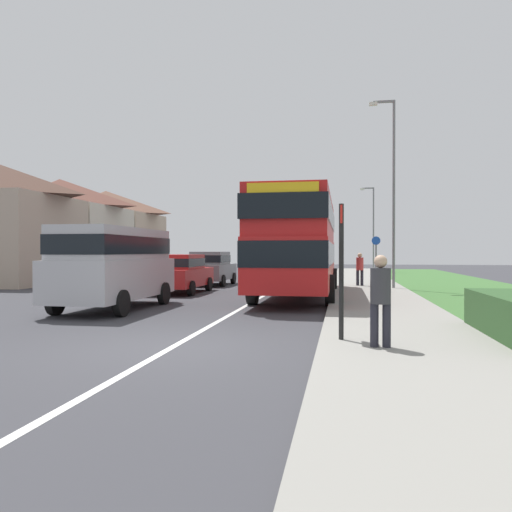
{
  "coord_description": "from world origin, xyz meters",
  "views": [
    {
      "loc": [
        3.02,
        -8.56,
        1.72
      ],
      "look_at": [
        0.56,
        5.58,
        1.6
      ],
      "focal_mm": 34.83,
      "sensor_mm": 36.0,
      "label": 1
    }
  ],
  "objects_px": {
    "street_lamp_far": "(372,223)",
    "double_decker_bus": "(298,241)",
    "pedestrian_walking_away": "(360,267)",
    "parked_van_silver": "(115,262)",
    "pedestrian_at_stop": "(380,296)",
    "parked_car_red": "(180,272)",
    "cycle_route_sign": "(376,257)",
    "street_lamp_mid": "(392,183)",
    "bus_stop_sign": "(341,262)",
    "parked_car_grey": "(211,267)"
  },
  "relations": [
    {
      "from": "pedestrian_at_stop",
      "to": "cycle_route_sign",
      "type": "bearing_deg",
      "value": 86.49
    },
    {
      "from": "double_decker_bus",
      "to": "parked_car_red",
      "type": "bearing_deg",
      "value": 168.29
    },
    {
      "from": "double_decker_bus",
      "to": "street_lamp_far",
      "type": "distance_m",
      "value": 23.63
    },
    {
      "from": "bus_stop_sign",
      "to": "cycle_route_sign",
      "type": "bearing_deg",
      "value": 84.22
    },
    {
      "from": "parked_car_red",
      "to": "street_lamp_mid",
      "type": "distance_m",
      "value": 10.05
    },
    {
      "from": "parked_car_red",
      "to": "street_lamp_far",
      "type": "height_order",
      "value": "street_lamp_far"
    },
    {
      "from": "street_lamp_far",
      "to": "double_decker_bus",
      "type": "bearing_deg",
      "value": -99.9
    },
    {
      "from": "pedestrian_walking_away",
      "to": "double_decker_bus",
      "type": "bearing_deg",
      "value": -114.75
    },
    {
      "from": "parked_car_red",
      "to": "pedestrian_at_stop",
      "type": "height_order",
      "value": "pedestrian_at_stop"
    },
    {
      "from": "parked_van_silver",
      "to": "pedestrian_at_stop",
      "type": "xyz_separation_m",
      "value": [
        7.34,
        -5.31,
        -0.45
      ]
    },
    {
      "from": "parked_car_red",
      "to": "pedestrian_at_stop",
      "type": "relative_size",
      "value": 2.49
    },
    {
      "from": "double_decker_bus",
      "to": "street_lamp_far",
      "type": "relative_size",
      "value": 1.47
    },
    {
      "from": "pedestrian_walking_away",
      "to": "cycle_route_sign",
      "type": "xyz_separation_m",
      "value": [
        0.91,
        2.42,
        0.45
      ]
    },
    {
      "from": "bus_stop_sign",
      "to": "street_lamp_mid",
      "type": "bearing_deg",
      "value": 80.87
    },
    {
      "from": "pedestrian_walking_away",
      "to": "street_lamp_far",
      "type": "bearing_deg",
      "value": 84.9
    },
    {
      "from": "double_decker_bus",
      "to": "cycle_route_sign",
      "type": "bearing_deg",
      "value": 66.54
    },
    {
      "from": "parked_car_red",
      "to": "bus_stop_sign",
      "type": "bearing_deg",
      "value": -57.9
    },
    {
      "from": "bus_stop_sign",
      "to": "cycle_route_sign",
      "type": "height_order",
      "value": "bus_stop_sign"
    },
    {
      "from": "parked_car_grey",
      "to": "pedestrian_at_stop",
      "type": "xyz_separation_m",
      "value": [
        7.29,
        -16.16,
        0.04
      ]
    },
    {
      "from": "pedestrian_at_stop",
      "to": "street_lamp_mid",
      "type": "xyz_separation_m",
      "value": [
        1.52,
        14.13,
        3.8
      ]
    },
    {
      "from": "bus_stop_sign",
      "to": "double_decker_bus",
      "type": "bearing_deg",
      "value": 99.62
    },
    {
      "from": "pedestrian_walking_away",
      "to": "street_lamp_far",
      "type": "relative_size",
      "value": 0.24
    },
    {
      "from": "street_lamp_far",
      "to": "cycle_route_sign",
      "type": "bearing_deg",
      "value": -92.56
    },
    {
      "from": "parked_car_red",
      "to": "cycle_route_sign",
      "type": "xyz_separation_m",
      "value": [
        8.37,
        6.71,
        0.54
      ]
    },
    {
      "from": "parked_van_silver",
      "to": "pedestrian_at_stop",
      "type": "height_order",
      "value": "parked_van_silver"
    },
    {
      "from": "pedestrian_walking_away",
      "to": "street_lamp_mid",
      "type": "bearing_deg",
      "value": -45.04
    },
    {
      "from": "parked_car_grey",
      "to": "pedestrian_at_stop",
      "type": "relative_size",
      "value": 2.34
    },
    {
      "from": "pedestrian_at_stop",
      "to": "bus_stop_sign",
      "type": "distance_m",
      "value": 1.07
    },
    {
      "from": "cycle_route_sign",
      "to": "street_lamp_far",
      "type": "distance_m",
      "value": 15.7
    },
    {
      "from": "double_decker_bus",
      "to": "bus_stop_sign",
      "type": "xyz_separation_m",
      "value": [
        1.61,
        -9.51,
        -0.6
      ]
    },
    {
      "from": "cycle_route_sign",
      "to": "pedestrian_walking_away",
      "type": "bearing_deg",
      "value": -110.52
    },
    {
      "from": "parked_car_grey",
      "to": "pedestrian_at_stop",
      "type": "bearing_deg",
      "value": -65.72
    },
    {
      "from": "double_decker_bus",
      "to": "pedestrian_at_stop",
      "type": "relative_size",
      "value": 6.16
    },
    {
      "from": "pedestrian_walking_away",
      "to": "parked_car_grey",
      "type": "bearing_deg",
      "value": 174.63
    },
    {
      "from": "parked_car_red",
      "to": "cycle_route_sign",
      "type": "relative_size",
      "value": 1.65
    },
    {
      "from": "parked_car_grey",
      "to": "pedestrian_walking_away",
      "type": "bearing_deg",
      "value": -5.37
    },
    {
      "from": "parked_van_silver",
      "to": "street_lamp_far",
      "type": "height_order",
      "value": "street_lamp_far"
    },
    {
      "from": "bus_stop_sign",
      "to": "street_lamp_far",
      "type": "relative_size",
      "value": 0.37
    },
    {
      "from": "cycle_route_sign",
      "to": "street_lamp_far",
      "type": "relative_size",
      "value": 0.36
    },
    {
      "from": "parked_car_grey",
      "to": "street_lamp_far",
      "type": "bearing_deg",
      "value": 62.16
    },
    {
      "from": "pedestrian_at_stop",
      "to": "pedestrian_walking_away",
      "type": "relative_size",
      "value": 1.0
    },
    {
      "from": "parked_car_grey",
      "to": "street_lamp_far",
      "type": "height_order",
      "value": "street_lamp_far"
    },
    {
      "from": "pedestrian_walking_away",
      "to": "bus_stop_sign",
      "type": "relative_size",
      "value": 0.64
    },
    {
      "from": "parked_car_red",
      "to": "cycle_route_sign",
      "type": "height_order",
      "value": "cycle_route_sign"
    },
    {
      "from": "parked_car_grey",
      "to": "cycle_route_sign",
      "type": "relative_size",
      "value": 1.55
    },
    {
      "from": "double_decker_bus",
      "to": "street_lamp_far",
      "type": "height_order",
      "value": "street_lamp_far"
    },
    {
      "from": "pedestrian_at_stop",
      "to": "cycle_route_sign",
      "type": "height_order",
      "value": "cycle_route_sign"
    },
    {
      "from": "parked_van_silver",
      "to": "parked_car_red",
      "type": "distance_m",
      "value": 5.89
    },
    {
      "from": "street_lamp_mid",
      "to": "bus_stop_sign",
      "type": "bearing_deg",
      "value": -99.13
    },
    {
      "from": "parked_car_grey",
      "to": "cycle_route_sign",
      "type": "bearing_deg",
      "value": 11.6
    }
  ]
}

